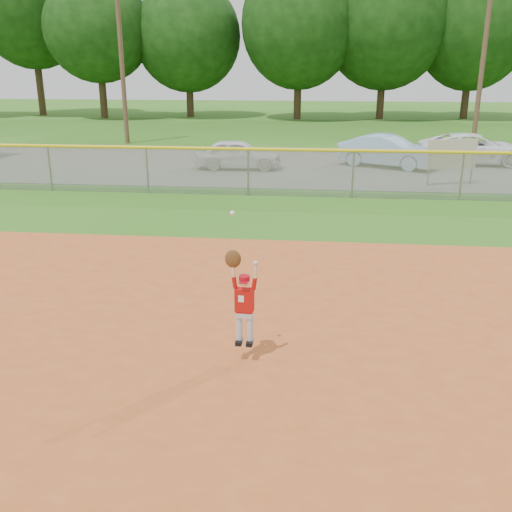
{
  "coord_description": "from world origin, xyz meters",
  "views": [
    {
      "loc": [
        2.2,
        -8.09,
        4.07
      ],
      "look_at": [
        1.26,
        0.65,
        1.1
      ],
      "focal_mm": 40.0,
      "sensor_mm": 36.0,
      "label": 1
    }
  ],
  "objects_px": {
    "car_white_b": "(474,149)",
    "car_blue": "(387,151)",
    "sponsor_sign": "(452,155)",
    "ballplayer": "(243,298)",
    "car_white_a": "(238,154)"
  },
  "relations": [
    {
      "from": "sponsor_sign",
      "to": "ballplayer",
      "type": "distance_m",
      "value": 14.23
    },
    {
      "from": "car_white_a",
      "to": "ballplayer",
      "type": "relative_size",
      "value": 1.78
    },
    {
      "from": "car_white_b",
      "to": "sponsor_sign",
      "type": "xyz_separation_m",
      "value": [
        -1.95,
        -4.71,
        0.41
      ]
    },
    {
      "from": "sponsor_sign",
      "to": "ballplayer",
      "type": "bearing_deg",
      "value": -113.09
    },
    {
      "from": "car_white_a",
      "to": "ballplayer",
      "type": "xyz_separation_m",
      "value": [
        2.21,
        -15.57,
        0.36
      ]
    },
    {
      "from": "car_white_b",
      "to": "car_blue",
      "type": "bearing_deg",
      "value": 110.6
    },
    {
      "from": "car_blue",
      "to": "sponsor_sign",
      "type": "height_order",
      "value": "sponsor_sign"
    },
    {
      "from": "car_white_b",
      "to": "ballplayer",
      "type": "relative_size",
      "value": 2.35
    },
    {
      "from": "car_white_a",
      "to": "car_blue",
      "type": "xyz_separation_m",
      "value": [
        6.01,
        1.08,
        0.06
      ]
    },
    {
      "from": "car_white_a",
      "to": "car_white_b",
      "type": "relative_size",
      "value": 0.76
    },
    {
      "from": "car_blue",
      "to": "ballplayer",
      "type": "distance_m",
      "value": 17.08
    },
    {
      "from": "car_blue",
      "to": "car_white_b",
      "type": "relative_size",
      "value": 0.87
    },
    {
      "from": "car_blue",
      "to": "ballplayer",
      "type": "height_order",
      "value": "ballplayer"
    },
    {
      "from": "sponsor_sign",
      "to": "ballplayer",
      "type": "relative_size",
      "value": 0.91
    },
    {
      "from": "ballplayer",
      "to": "car_blue",
      "type": "bearing_deg",
      "value": 77.11
    }
  ]
}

